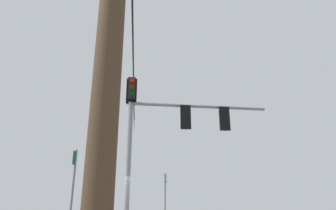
# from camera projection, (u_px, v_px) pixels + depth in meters

# --- Properties ---
(signal_mast_assembly) EXTENTS (6.04, 0.97, 6.55)m
(signal_mast_assembly) POSITION_uv_depth(u_px,v_px,m) (161.00, 122.00, 12.39)
(signal_mast_assembly) COLOR gray
(signal_mast_assembly) RESTS_ON ground
(route_sign_primary) EXTENTS (0.12, 0.33, 3.07)m
(route_sign_primary) POSITION_uv_depth(u_px,v_px,m) (72.00, 190.00, 9.04)
(route_sign_primary) COLOR slate
(route_sign_primary) RESTS_ON ground
(route_sign_secondary) EXTENTS (0.17, 0.38, 2.84)m
(route_sign_secondary) POSITION_uv_depth(u_px,v_px,m) (165.00, 199.00, 13.11)
(route_sign_secondary) COLOR slate
(route_sign_secondary) RESTS_ON ground
(overhead_wire_span) EXTENTS (1.85, 19.45, 1.26)m
(overhead_wire_span) POSITION_uv_depth(u_px,v_px,m) (133.00, 64.00, 14.10)
(overhead_wire_span) COLOR black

